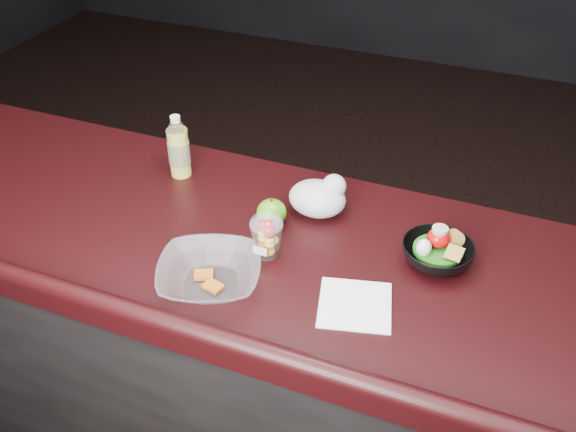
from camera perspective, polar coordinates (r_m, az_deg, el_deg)
The scene contains 8 objects.
counter at distance 1.96m, azimuth -0.87°, elevation -14.05°, with size 4.06×0.71×1.02m.
lemonade_bottle at distance 1.85m, azimuth -9.67°, elevation 5.75°, with size 0.06×0.06×0.19m.
fruit_cup at distance 1.54m, azimuth -1.92°, elevation -1.70°, with size 0.08×0.08×0.12m.
green_apple at distance 1.65m, azimuth -1.47°, elevation 0.31°, with size 0.08×0.08×0.08m.
plastic_bag at distance 1.68m, azimuth 2.81°, elevation 1.71°, with size 0.15×0.13×0.11m.
snack_bowl at distance 1.57m, azimuth 13.11°, elevation -3.12°, with size 0.23×0.23×0.09m.
takeout_bowl at distance 1.48m, azimuth -7.00°, elevation -5.21°, with size 0.31×0.31×0.06m.
paper_napkin at distance 1.45m, azimuth 5.97°, elevation -7.86°, with size 0.16×0.16×0.00m, color white.
Camera 1 is at (0.49, -0.85, 2.03)m, focal length 40.00 mm.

